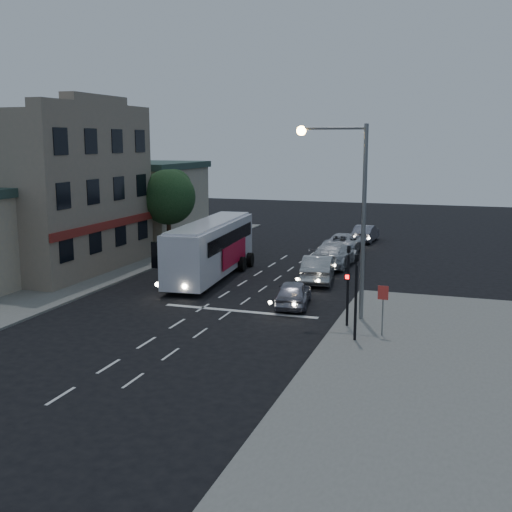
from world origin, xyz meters
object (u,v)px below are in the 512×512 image
(car_suv, at_px, (293,293))
(car_sedan_b, at_px, (334,254))
(street_tree, at_px, (168,195))
(tour_bus, at_px, (211,247))
(traffic_signal_side, at_px, (356,287))
(car_sedan_c, at_px, (344,242))
(car_extra, at_px, (366,233))
(streetlight, at_px, (350,199))
(regulatory_sign, at_px, (383,302))
(car_sedan_a, at_px, (318,268))
(traffic_signal_main, at_px, (348,276))

(car_suv, distance_m, car_sedan_b, 10.97)
(car_suv, distance_m, street_tree, 17.21)
(tour_bus, bearing_deg, traffic_signal_side, -48.38)
(car_sedan_c, bearing_deg, traffic_signal_side, 103.90)
(tour_bus, bearing_deg, car_extra, 63.38)
(car_sedan_b, xyz_separation_m, streetlight, (3.20, -12.57, 4.91))
(regulatory_sign, bearing_deg, streetlight, 128.75)
(car_sedan_b, distance_m, traffic_signal_side, 16.58)
(car_sedan_a, distance_m, car_extra, 16.32)
(car_sedan_a, bearing_deg, streetlight, 104.48)
(car_suv, relative_size, regulatory_sign, 1.82)
(tour_bus, xyz_separation_m, car_sedan_b, (6.54, 5.78, -1.07))
(car_extra, xyz_separation_m, regulatory_sign, (4.81, -26.39, 0.89))
(tour_bus, relative_size, street_tree, 1.86)
(traffic_signal_side, relative_size, regulatory_sign, 1.86)
(car_sedan_a, bearing_deg, traffic_signal_main, 102.65)
(traffic_signal_main, bearing_deg, car_sedan_c, 101.03)
(traffic_signal_side, distance_m, streetlight, 4.84)
(traffic_signal_main, height_order, traffic_signal_side, same)
(car_sedan_c, relative_size, regulatory_sign, 2.40)
(streetlight, bearing_deg, traffic_signal_main, -79.80)
(tour_bus, distance_m, traffic_signal_side, 14.78)
(car_sedan_a, height_order, car_sedan_c, car_sedan_a)
(car_sedan_a, relative_size, car_extra, 1.14)
(car_sedan_c, xyz_separation_m, traffic_signal_main, (3.87, -19.87, 1.69))
(car_sedan_a, height_order, regulatory_sign, regulatory_sign)
(car_sedan_a, bearing_deg, car_extra, -99.21)
(car_sedan_b, bearing_deg, streetlight, 107.04)
(car_suv, distance_m, regulatory_sign, 6.52)
(streetlight, height_order, street_tree, streetlight)
(tour_bus, xyz_separation_m, street_tree, (-5.81, 6.03, 2.61))
(car_suv, xyz_separation_m, car_sedan_a, (-0.10, 6.03, 0.13))
(car_sedan_b, xyz_separation_m, traffic_signal_main, (3.46, -13.99, 1.60))
(car_suv, height_order, traffic_signal_side, traffic_signal_side)
(traffic_signal_main, bearing_deg, car_suv, 137.79)
(car_sedan_b, relative_size, streetlight, 0.63)
(car_sedan_b, xyz_separation_m, regulatory_sign, (5.16, -15.01, 0.77))
(regulatory_sign, bearing_deg, car_sedan_b, 108.97)
(car_sedan_b, height_order, regulatory_sign, regulatory_sign)
(traffic_signal_side, bearing_deg, car_sedan_a, 110.52)
(car_sedan_a, distance_m, traffic_signal_main, 9.81)
(car_sedan_b, relative_size, car_sedan_c, 1.08)
(car_sedan_c, xyz_separation_m, street_tree, (-11.93, -5.63, 3.76))
(car_sedan_c, bearing_deg, tour_bus, 64.38)
(car_sedan_c, distance_m, street_tree, 13.72)
(car_suv, relative_size, traffic_signal_main, 0.97)
(traffic_signal_main, bearing_deg, regulatory_sign, -30.84)
(traffic_signal_main, relative_size, streetlight, 0.46)
(car_extra, distance_m, streetlight, 24.64)
(regulatory_sign, height_order, street_tree, street_tree)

